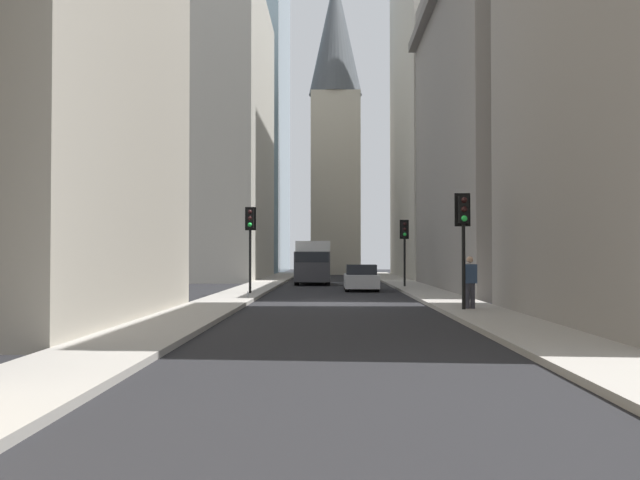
# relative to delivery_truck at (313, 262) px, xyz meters

# --- Properties ---
(ground_plane) EXTENTS (135.00, 135.00, 0.00)m
(ground_plane) POSITION_rel_delivery_truck_xyz_m (-18.09, -1.40, -1.46)
(ground_plane) COLOR black
(sidewalk_right) EXTENTS (90.00, 2.20, 0.14)m
(sidewalk_right) POSITION_rel_delivery_truck_xyz_m (-18.09, 3.10, -1.39)
(sidewalk_right) COLOR gray
(sidewalk_right) RESTS_ON ground_plane
(sidewalk_left) EXTENTS (90.00, 2.20, 0.14)m
(sidewalk_left) POSITION_rel_delivery_truck_xyz_m (-18.09, -5.90, -1.39)
(sidewalk_left) COLOR gray
(sidewalk_left) RESTS_ON ground_plane
(building_left_midfar) EXTENTS (19.89, 10.50, 18.50)m
(building_left_midfar) POSITION_rel_delivery_truck_xyz_m (-8.63, -11.99, 7.80)
(building_left_midfar) COLOR gray
(building_left_midfar) RESTS_ON ground_plane
(building_left_far) EXTENTS (19.99, 10.50, 33.52)m
(building_left_far) POSITION_rel_delivery_truck_xyz_m (12.33, -12.00, 15.31)
(building_left_far) COLOR #B7B2A5
(building_left_far) RESTS_ON ground_plane
(building_right_far) EXTENTS (19.35, 10.00, 23.07)m
(building_right_far) POSITION_rel_delivery_truck_xyz_m (10.06, 9.20, 10.08)
(building_right_far) COLOR #B7B2A5
(building_right_far) RESTS_ON ground_plane
(church_spire) EXTENTS (5.42, 5.42, 30.83)m
(church_spire) POSITION_rel_delivery_truck_xyz_m (24.80, -1.65, 14.68)
(church_spire) COLOR beige
(church_spire) RESTS_ON ground_plane
(delivery_truck) EXTENTS (6.46, 2.25, 2.84)m
(delivery_truck) POSITION_rel_delivery_truck_xyz_m (0.00, 0.00, 0.00)
(delivery_truck) COLOR silver
(delivery_truck) RESTS_ON ground_plane
(sedan_silver) EXTENTS (4.30, 1.78, 1.42)m
(sedan_silver) POSITION_rel_delivery_truck_xyz_m (-8.76, -2.80, -0.80)
(sedan_silver) COLOR #B7BABF
(sedan_silver) RESTS_ON ground_plane
(traffic_light_foreground) EXTENTS (0.43, 0.52, 3.82)m
(traffic_light_foreground) POSITION_rel_delivery_truck_xyz_m (-23.78, -5.52, 1.48)
(traffic_light_foreground) COLOR black
(traffic_light_foreground) RESTS_ON sidewalk_left
(traffic_light_midblock) EXTENTS (0.43, 0.52, 4.05)m
(traffic_light_midblock) POSITION_rel_delivery_truck_xyz_m (-13.85, 2.62, 1.66)
(traffic_light_midblock) COLOR black
(traffic_light_midblock) RESTS_ON sidewalk_right
(traffic_light_far_junction) EXTENTS (0.43, 0.52, 3.81)m
(traffic_light_far_junction) POSITION_rel_delivery_truck_xyz_m (-6.49, -5.39, 1.48)
(traffic_light_far_junction) COLOR black
(traffic_light_far_junction) RESTS_ON sidewalk_left
(pedestrian) EXTENTS (0.26, 0.44, 1.73)m
(pedestrian) POSITION_rel_delivery_truck_xyz_m (-23.44, -5.79, -0.38)
(pedestrian) COLOR #33333D
(pedestrian) RESTS_ON sidewalk_left
(discarded_bottle) EXTENTS (0.07, 0.07, 0.27)m
(discarded_bottle) POSITION_rel_delivery_truck_xyz_m (-17.41, 2.31, -1.21)
(discarded_bottle) COLOR #999EA3
(discarded_bottle) RESTS_ON sidewalk_right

